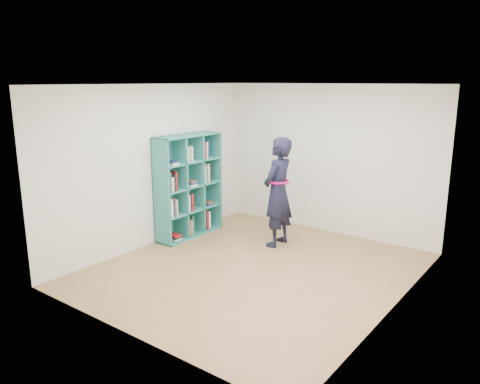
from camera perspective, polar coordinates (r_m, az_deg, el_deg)
The scene contains 9 objects.
floor at distance 6.83m, azimuth 1.76°, elevation -9.40°, with size 4.50×4.50×0.00m, color olive.
ceiling at distance 6.29m, azimuth 1.93°, elevation 12.96°, with size 4.50×4.50×0.00m, color white.
wall_left at distance 7.74m, azimuth -10.37°, elevation 3.17°, with size 0.02×4.50×2.60m, color white.
wall_right at distance 5.57m, azimuth 18.93°, elevation -1.38°, with size 0.02×4.50×2.60m, color white.
wall_back at distance 8.35m, azimuth 10.79°, elevation 3.90°, with size 4.00×0.02×2.60m, color white.
wall_front at distance 4.83m, azimuth -13.74°, elevation -3.24°, with size 4.00×0.02×2.60m, color white.
bookshelf at distance 8.10m, azimuth -6.44°, elevation 0.62°, with size 0.39×1.32×1.77m.
person at distance 7.57m, azimuth 4.64°, elevation -0.01°, with size 0.46×0.67×1.79m.
smartphone at distance 7.68m, azimuth 4.04°, elevation 1.08°, with size 0.04×0.10×0.12m.
Camera 1 is at (3.61, -5.15, 2.66)m, focal length 35.00 mm.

